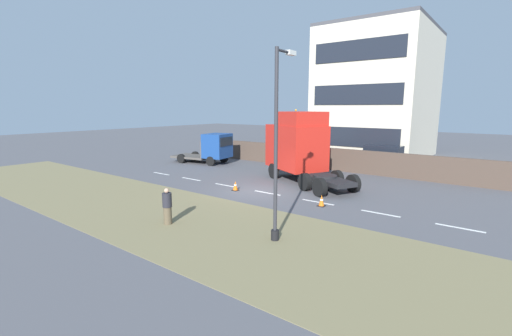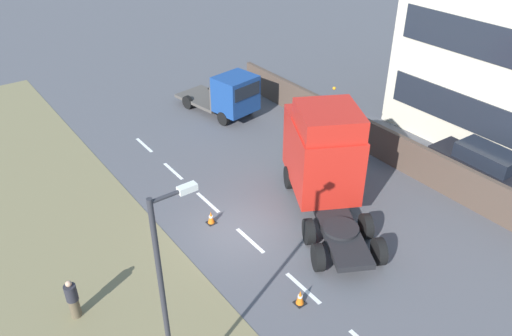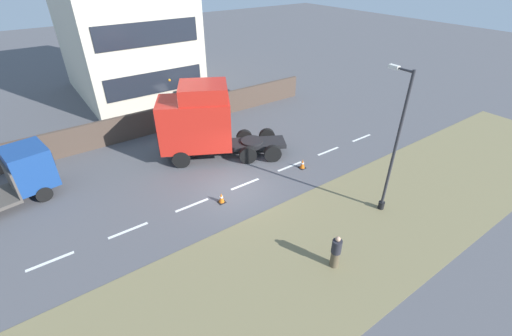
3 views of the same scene
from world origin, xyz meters
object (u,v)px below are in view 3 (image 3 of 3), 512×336
(lorry_cab, at_px, (200,122))
(lamp_post, at_px, (393,151))
(pedestrian, at_px, (336,252))
(parked_car, at_px, (202,98))
(flatbed_truck, at_px, (21,173))
(traffic_cone_lead, at_px, (221,198))
(traffic_cone_trailing, at_px, (303,164))

(lorry_cab, relative_size, lamp_post, 1.09)
(pedestrian, bearing_deg, lorry_cab, 0.49)
(parked_car, height_order, lamp_post, lamp_post)
(flatbed_truck, bearing_deg, traffic_cone_lead, 41.97)
(lorry_cab, xyz_separation_m, pedestrian, (-10.95, -0.09, -1.55))
(traffic_cone_lead, xyz_separation_m, traffic_cone_trailing, (0.09, -5.54, 0.00))
(lorry_cab, relative_size, pedestrian, 4.83)
(lamp_post, distance_m, traffic_cone_lead, 8.39)
(lamp_post, height_order, pedestrian, lamp_post)
(lorry_cab, bearing_deg, traffic_cone_trailing, -110.56)
(parked_car, bearing_deg, pedestrian, 170.93)
(pedestrian, xyz_separation_m, traffic_cone_trailing, (6.31, -3.97, -0.47))
(lamp_post, xyz_separation_m, traffic_cone_lead, (4.89, 6.16, -2.93))
(lorry_cab, bearing_deg, flatbed_truck, 109.10)
(flatbed_truck, xyz_separation_m, traffic_cone_lead, (-6.24, -7.84, -1.10))
(lorry_cab, relative_size, traffic_cone_trailing, 12.94)
(parked_car, height_order, traffic_cone_trailing, parked_car)
(parked_car, relative_size, traffic_cone_trailing, 8.32)
(parked_car, height_order, traffic_cone_lead, parked_car)
(lorry_cab, xyz_separation_m, traffic_cone_lead, (-4.74, 1.47, -2.02))
(flatbed_truck, bearing_deg, pedestrian, 27.55)
(pedestrian, bearing_deg, flatbed_truck, 37.06)
(lorry_cab, distance_m, flatbed_truck, 9.48)
(traffic_cone_lead, height_order, traffic_cone_trailing, same)
(lorry_cab, distance_m, pedestrian, 11.06)
(traffic_cone_lead, bearing_deg, lorry_cab, -17.27)
(lorry_cab, height_order, flatbed_truck, lorry_cab)
(pedestrian, relative_size, traffic_cone_trailing, 2.68)
(lorry_cab, bearing_deg, pedestrian, -151.26)
(lamp_post, bearing_deg, parked_car, 4.21)
(lorry_cab, distance_m, parked_car, 7.62)
(pedestrian, bearing_deg, parked_car, -10.92)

